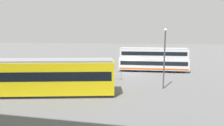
{
  "coord_description": "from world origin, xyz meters",
  "views": [
    {
      "loc": [
        -1.78,
        30.87,
        6.35
      ],
      "look_at": [
        2.22,
        4.53,
        2.22
      ],
      "focal_mm": 32.2,
      "sensor_mm": 36.0,
      "label": 1
    }
  ],
  "objects_px": {
    "double_decker_bus": "(153,59)",
    "street_lamp": "(165,54)",
    "tram_yellow": "(49,77)",
    "info_sign": "(69,65)",
    "pedestrian_near_railing": "(94,76)"
  },
  "relations": [
    {
      "from": "double_decker_bus",
      "to": "street_lamp",
      "type": "xyz_separation_m",
      "value": [
        -0.69,
        10.16,
        1.99
      ]
    },
    {
      "from": "tram_yellow",
      "to": "info_sign",
      "type": "xyz_separation_m",
      "value": [
        0.95,
        -8.08,
        -0.13
      ]
    },
    {
      "from": "tram_yellow",
      "to": "info_sign",
      "type": "height_order",
      "value": "tram_yellow"
    },
    {
      "from": "info_sign",
      "to": "street_lamp",
      "type": "xyz_separation_m",
      "value": [
        -12.69,
        4.04,
        2.19
      ]
    },
    {
      "from": "double_decker_bus",
      "to": "pedestrian_near_railing",
      "type": "height_order",
      "value": "double_decker_bus"
    },
    {
      "from": "double_decker_bus",
      "to": "info_sign",
      "type": "distance_m",
      "value": 13.46
    },
    {
      "from": "double_decker_bus",
      "to": "tram_yellow",
      "type": "distance_m",
      "value": 17.99
    },
    {
      "from": "double_decker_bus",
      "to": "street_lamp",
      "type": "bearing_deg",
      "value": 93.91
    },
    {
      "from": "info_sign",
      "to": "tram_yellow",
      "type": "bearing_deg",
      "value": 96.69
    },
    {
      "from": "pedestrian_near_railing",
      "to": "street_lamp",
      "type": "bearing_deg",
      "value": 171.36
    },
    {
      "from": "info_sign",
      "to": "double_decker_bus",
      "type": "bearing_deg",
      "value": -152.97
    },
    {
      "from": "street_lamp",
      "to": "pedestrian_near_railing",
      "type": "bearing_deg",
      "value": -8.64
    },
    {
      "from": "tram_yellow",
      "to": "pedestrian_near_railing",
      "type": "height_order",
      "value": "tram_yellow"
    },
    {
      "from": "info_sign",
      "to": "street_lamp",
      "type": "bearing_deg",
      "value": 162.34
    },
    {
      "from": "double_decker_bus",
      "to": "tram_yellow",
      "type": "relative_size",
      "value": 0.82
    }
  ]
}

